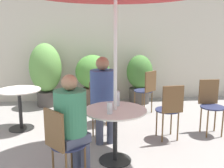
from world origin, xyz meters
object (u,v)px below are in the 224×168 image
(cafe_table_near, at_px, (115,121))
(cafe_table_far, at_px, (20,100))
(beer_glass_0, at_px, (117,98))
(seated_person_0, at_px, (103,92))
(potted_plant_1, at_px, (93,75))
(bistro_chair_2, at_px, (147,88))
(bistro_chair_3, at_px, (170,107))
(beer_glass_1, at_px, (109,108))
(potted_plant_2, at_px, (140,77))
(seated_person_1, at_px, (72,120))
(bistro_chair_0, at_px, (101,104))
(bistro_chair_5, at_px, (210,101))
(bistro_chair_1, at_px, (61,140))
(bistro_chair_4, at_px, (102,95))
(potted_plant_0, at_px, (46,71))

(cafe_table_near, relative_size, cafe_table_far, 1.11)
(cafe_table_near, bearing_deg, beer_glass_0, 74.72)
(beer_glass_0, bearing_deg, seated_person_0, 107.77)
(seated_person_0, relative_size, potted_plant_1, 1.14)
(cafe_table_far, xyz_separation_m, potted_plant_1, (1.30, 1.37, 0.17))
(bistro_chair_2, distance_m, bistro_chair_3, 1.36)
(beer_glass_1, distance_m, potted_plant_2, 3.08)
(bistro_chair_2, relative_size, seated_person_1, 0.72)
(bistro_chair_0, distance_m, bistro_chair_5, 1.81)
(bistro_chair_3, relative_size, seated_person_1, 0.72)
(bistro_chair_0, height_order, potted_plant_1, potted_plant_1)
(bistro_chair_1, relative_size, beer_glass_1, 6.15)
(cafe_table_far, distance_m, bistro_chair_4, 1.42)
(cafe_table_near, distance_m, bistro_chair_2, 2.11)
(bistro_chair_1, xyz_separation_m, potted_plant_1, (0.43, 3.20, 0.14))
(seated_person_0, distance_m, potted_plant_0, 2.34)
(bistro_chair_2, bearing_deg, potted_plant_1, -73.98)
(bistro_chair_2, height_order, bistro_chair_4, same)
(beer_glass_1, distance_m, potted_plant_0, 3.10)
(bistro_chair_4, height_order, seated_person_0, seated_person_0)
(potted_plant_0, bearing_deg, beer_glass_0, -62.90)
(cafe_table_far, height_order, bistro_chair_3, bistro_chair_3)
(beer_glass_1, xyz_separation_m, potted_plant_0, (-1.16, 2.88, 0.02))
(cafe_table_far, xyz_separation_m, bistro_chair_2, (2.38, 0.61, 0.02))
(bistro_chair_3, height_order, potted_plant_1, potted_plant_1)
(cafe_table_near, height_order, potted_plant_2, potted_plant_2)
(seated_person_1, distance_m, potted_plant_0, 3.23)
(cafe_table_near, relative_size, bistro_chair_5, 0.90)
(bistro_chair_2, bearing_deg, seated_person_0, 12.85)
(cafe_table_near, relative_size, seated_person_0, 0.61)
(bistro_chair_1, height_order, potted_plant_1, potted_plant_1)
(seated_person_1, relative_size, potted_plant_0, 0.88)
(cafe_table_near, xyz_separation_m, bistro_chair_3, (0.91, 0.56, 0.00))
(beer_glass_0, distance_m, potted_plant_2, 2.72)
(cafe_table_near, height_order, seated_person_0, seated_person_0)
(seated_person_0, distance_m, beer_glass_0, 0.52)
(bistro_chair_0, distance_m, potted_plant_2, 2.20)
(beer_glass_1, relative_size, potted_plant_0, 0.10)
(cafe_table_far, bearing_deg, seated_person_0, -24.50)
(bistro_chair_3, relative_size, beer_glass_1, 6.15)
(seated_person_0, relative_size, seated_person_1, 1.06)
(bistro_chair_0, bearing_deg, potted_plant_1, 82.86)
(bistro_chair_0, height_order, potted_plant_0, potted_plant_0)
(bistro_chair_0, distance_m, bistro_chair_2, 1.50)
(bistro_chair_3, distance_m, seated_person_1, 1.76)
(bistro_chair_0, xyz_separation_m, beer_glass_0, (0.18, -0.64, 0.26))
(bistro_chair_4, bearing_deg, potted_plant_2, -86.03)
(bistro_chair_0, xyz_separation_m, potted_plant_1, (-0.07, 1.86, 0.14))
(seated_person_1, xyz_separation_m, beer_glass_0, (0.57, 0.61, 0.06))
(bistro_chair_4, relative_size, potted_plant_2, 0.79)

